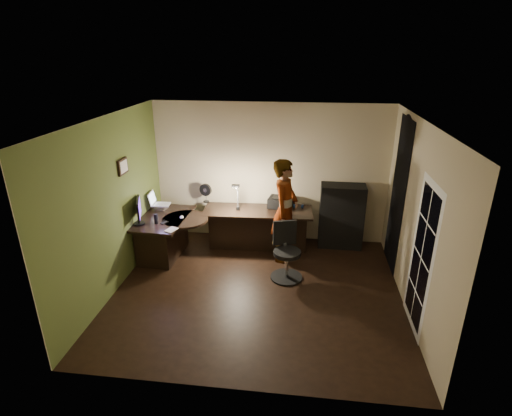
# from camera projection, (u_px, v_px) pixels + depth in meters

# --- Properties ---
(floor) EXTENTS (4.50, 4.00, 0.01)m
(floor) POSITION_uv_depth(u_px,v_px,m) (257.00, 291.00, 6.37)
(floor) COLOR black
(floor) RESTS_ON ground
(ceiling) EXTENTS (4.50, 4.00, 0.01)m
(ceiling) POSITION_uv_depth(u_px,v_px,m) (257.00, 120.00, 5.36)
(ceiling) COLOR silver
(ceiling) RESTS_ON floor
(wall_back) EXTENTS (4.50, 0.01, 2.70)m
(wall_back) POSITION_uv_depth(u_px,v_px,m) (270.00, 173.00, 7.72)
(wall_back) COLOR tan
(wall_back) RESTS_ON floor
(wall_front) EXTENTS (4.50, 0.01, 2.70)m
(wall_front) POSITION_uv_depth(u_px,v_px,m) (233.00, 288.00, 4.02)
(wall_front) COLOR tan
(wall_front) RESTS_ON floor
(wall_left) EXTENTS (0.01, 4.00, 2.70)m
(wall_left) POSITION_uv_depth(u_px,v_px,m) (112.00, 206.00, 6.13)
(wall_left) COLOR tan
(wall_left) RESTS_ON floor
(wall_right) EXTENTS (0.01, 4.00, 2.70)m
(wall_right) POSITION_uv_depth(u_px,v_px,m) (416.00, 220.00, 5.61)
(wall_right) COLOR tan
(wall_right) RESTS_ON floor
(green_wall_overlay) EXTENTS (0.00, 4.00, 2.70)m
(green_wall_overlay) POSITION_uv_depth(u_px,v_px,m) (113.00, 206.00, 6.13)
(green_wall_overlay) COLOR #4D5E27
(green_wall_overlay) RESTS_ON floor
(arched_doorway) EXTENTS (0.01, 0.90, 2.60)m
(arched_doorway) POSITION_uv_depth(u_px,v_px,m) (398.00, 196.00, 6.69)
(arched_doorway) COLOR black
(arched_doorway) RESTS_ON floor
(french_door) EXTENTS (0.02, 0.92, 2.10)m
(french_door) POSITION_uv_depth(u_px,v_px,m) (422.00, 258.00, 5.22)
(french_door) COLOR white
(french_door) RESTS_ON floor
(framed_picture) EXTENTS (0.04, 0.30, 0.25)m
(framed_picture) POSITION_uv_depth(u_px,v_px,m) (123.00, 166.00, 6.35)
(framed_picture) COLOR black
(framed_picture) RESTS_ON wall_left
(desk_left) EXTENTS (0.88, 1.36, 0.76)m
(desk_left) POSITION_uv_depth(u_px,v_px,m) (165.00, 236.00, 7.34)
(desk_left) COLOR black
(desk_left) RESTS_ON floor
(desk_right) EXTENTS (2.07, 0.81, 0.77)m
(desk_right) POSITION_uv_depth(u_px,v_px,m) (258.00, 229.00, 7.65)
(desk_right) COLOR black
(desk_right) RESTS_ON floor
(cabinet) EXTENTS (0.83, 0.42, 1.24)m
(cabinet) POSITION_uv_depth(u_px,v_px,m) (341.00, 216.00, 7.62)
(cabinet) COLOR black
(cabinet) RESTS_ON floor
(laptop_stand) EXTENTS (0.26, 0.23, 0.09)m
(laptop_stand) POSITION_uv_depth(u_px,v_px,m) (161.00, 207.00, 7.53)
(laptop_stand) COLOR silver
(laptop_stand) RESTS_ON desk_left
(laptop) EXTENTS (0.37, 0.35, 0.24)m
(laptop) POSITION_uv_depth(u_px,v_px,m) (160.00, 199.00, 7.47)
(laptop) COLOR silver
(laptop) RESTS_ON laptop_stand
(monitor) EXTENTS (0.27, 0.50, 0.33)m
(monitor) POSITION_uv_depth(u_px,v_px,m) (138.00, 215.00, 6.85)
(monitor) COLOR black
(monitor) RESTS_ON desk_left
(mouse) EXTENTS (0.08, 0.11, 0.04)m
(mouse) POSITION_uv_depth(u_px,v_px,m) (182.00, 217.00, 7.14)
(mouse) COLOR silver
(mouse) RESTS_ON desk_left
(phone) EXTENTS (0.12, 0.15, 0.01)m
(phone) POSITION_uv_depth(u_px,v_px,m) (164.00, 223.00, 6.95)
(phone) COLOR black
(phone) RESTS_ON desk_left
(pen) EXTENTS (0.02, 0.13, 0.01)m
(pen) POSITION_uv_depth(u_px,v_px,m) (163.00, 221.00, 7.01)
(pen) COLOR black
(pen) RESTS_ON desk_left
(speaker) EXTENTS (0.08, 0.08, 0.17)m
(speaker) POSITION_uv_depth(u_px,v_px,m) (156.00, 219.00, 6.90)
(speaker) COLOR black
(speaker) RESTS_ON desk_left
(notepad) EXTENTS (0.22, 0.25, 0.01)m
(notepad) POSITION_uv_depth(u_px,v_px,m) (171.00, 230.00, 6.68)
(notepad) COLOR silver
(notepad) RESTS_ON desk_left
(desk_fan) EXTENTS (0.27, 0.19, 0.38)m
(desk_fan) POSITION_uv_depth(u_px,v_px,m) (206.00, 193.00, 7.82)
(desk_fan) COLOR black
(desk_fan) RESTS_ON desk_right
(headphones) EXTENTS (0.20, 0.14, 0.09)m
(headphones) POSITION_uv_depth(u_px,v_px,m) (298.00, 206.00, 7.59)
(headphones) COLOR navy
(headphones) RESTS_ON desk_right
(printer) EXTENTS (0.50, 0.42, 0.20)m
(printer) POSITION_uv_depth(u_px,v_px,m) (281.00, 202.00, 7.61)
(printer) COLOR black
(printer) RESTS_ON desk_right
(desk_lamp) EXTENTS (0.16, 0.27, 0.58)m
(desk_lamp) POSITION_uv_depth(u_px,v_px,m) (238.00, 195.00, 7.40)
(desk_lamp) COLOR black
(desk_lamp) RESTS_ON desk_right
(office_chair) EXTENTS (0.66, 0.66, 0.96)m
(office_chair) POSITION_uv_depth(u_px,v_px,m) (287.00, 253.00, 6.55)
(office_chair) COLOR black
(office_chair) RESTS_ON floor
(person) EXTENTS (0.60, 0.76, 1.87)m
(person) POSITION_uv_depth(u_px,v_px,m) (285.00, 211.00, 7.04)
(person) COLOR #D8A88C
(person) RESTS_ON floor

